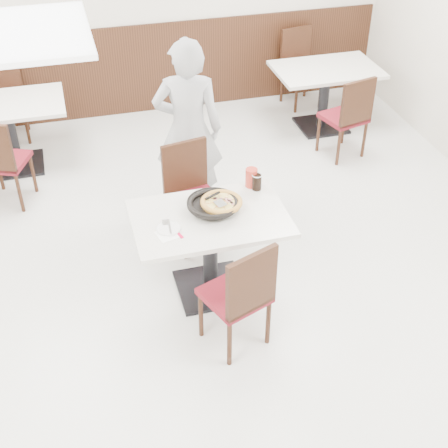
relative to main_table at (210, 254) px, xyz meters
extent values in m
plane|color=#B0B1AB|center=(0.10, 0.01, -0.38)|extent=(7.00, 7.00, 0.00)
cube|color=black|center=(0.10, 3.49, 0.18)|extent=(5.90, 0.03, 1.10)
cylinder|color=black|center=(0.07, 0.06, 0.39)|extent=(0.15, 0.15, 0.04)
cylinder|color=black|center=(0.04, 0.07, 0.42)|extent=(0.41, 0.41, 0.01)
cylinder|color=#B37E2E|center=(0.11, 0.06, 0.44)|extent=(0.34, 0.34, 0.02)
cube|color=silver|center=(0.09, 0.02, 0.47)|extent=(0.10, 0.12, 0.00)
cube|color=white|center=(-0.36, -0.14, 0.38)|extent=(0.19, 0.19, 0.00)
cylinder|color=silver|center=(-0.34, -0.09, 0.38)|extent=(0.20, 0.20, 0.01)
cube|color=silver|center=(-0.33, -0.09, 0.39)|extent=(0.03, 0.16, 0.00)
cylinder|color=black|center=(0.47, 0.27, 0.44)|extent=(0.09, 0.09, 0.13)
cylinder|color=#B42F22|center=(0.44, 0.33, 0.45)|extent=(0.11, 0.11, 0.16)
imported|color=#ABABAF|center=(0.11, 1.21, 0.49)|extent=(0.71, 0.55, 1.73)
camera|label=1|loc=(-0.93, -3.80, 3.17)|focal=50.00mm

